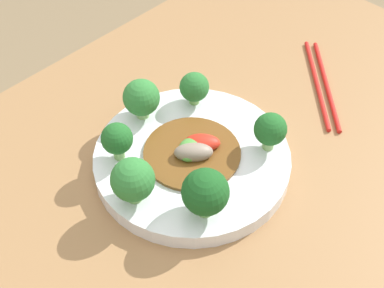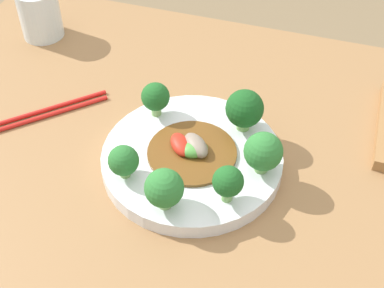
% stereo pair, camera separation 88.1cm
% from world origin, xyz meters
% --- Properties ---
extents(table, '(1.17, 0.73, 0.75)m').
position_xyz_m(table, '(0.00, 0.00, 0.37)').
color(table, olive).
rests_on(table, ground_plane).
extents(plate, '(0.27, 0.27, 0.02)m').
position_xyz_m(plate, '(0.05, 0.04, 0.76)').
color(plate, silver).
rests_on(plate, table).
extents(broccoli_west, '(0.06, 0.06, 0.07)m').
position_xyz_m(broccoli_west, '(-0.06, 0.04, 0.81)').
color(broccoli_west, '#70A356').
rests_on(broccoli_west, plate).
extents(broccoli_southeast, '(0.05, 0.05, 0.06)m').
position_xyz_m(broccoli_southeast, '(0.13, -0.03, 0.80)').
color(broccoli_southeast, '#89B76B').
rests_on(broccoli_southeast, plate).
extents(broccoli_northwest, '(0.04, 0.04, 0.06)m').
position_xyz_m(broccoli_northwest, '(-0.02, 0.11, 0.80)').
color(broccoli_northwest, '#70A356').
rests_on(broccoli_northwest, plate).
extents(broccoli_southwest, '(0.06, 0.06, 0.07)m').
position_xyz_m(broccoli_southwest, '(-0.01, -0.04, 0.81)').
color(broccoli_southwest, '#7AAD5B').
rests_on(broccoli_southwest, plate).
extents(broccoli_north, '(0.05, 0.05, 0.06)m').
position_xyz_m(broccoli_north, '(0.05, 0.14, 0.80)').
color(broccoli_north, '#89B76B').
rests_on(broccoli_north, plate).
extents(broccoli_northeast, '(0.04, 0.04, 0.05)m').
position_xyz_m(broccoli_northeast, '(0.13, 0.11, 0.80)').
color(broccoli_northeast, '#7AAD5B').
rests_on(broccoli_northeast, plate).
extents(stirfry_center, '(0.13, 0.13, 0.02)m').
position_xyz_m(stirfry_center, '(0.05, 0.04, 0.78)').
color(stirfry_center, brown).
rests_on(stirfry_center, plate).
extents(drinking_glass, '(0.08, 0.08, 0.10)m').
position_xyz_m(drinking_glass, '(0.43, -0.20, 0.79)').
color(drinking_glass, silver).
rests_on(drinking_glass, table).
extents(chopsticks, '(0.17, 0.16, 0.01)m').
position_xyz_m(chopsticks, '(0.32, 0.01, 0.75)').
color(chopsticks, red).
rests_on(chopsticks, table).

